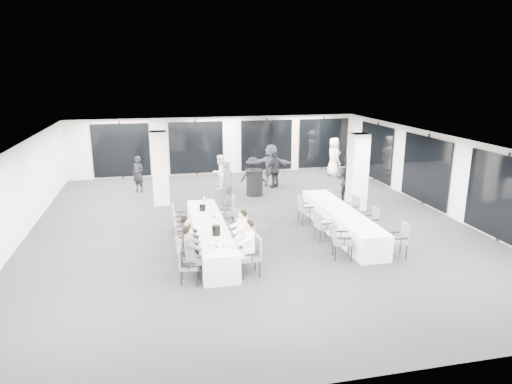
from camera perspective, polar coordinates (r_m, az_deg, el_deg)
room at (r=15.99m, az=1.55°, el=2.01°), size 14.04×16.04×2.84m
column_left at (r=17.57m, az=-11.90°, el=2.92°), size 0.60×0.60×2.80m
column_right at (r=16.98m, az=12.57°, el=2.47°), size 0.60×0.60×2.80m
banquet_table_main at (r=13.21m, az=-5.79°, el=-5.47°), size 0.90×5.00×0.75m
banquet_table_side at (r=14.62m, az=10.52°, el=-3.62°), size 0.90×5.00×0.75m
cocktail_table at (r=18.61m, az=-0.18°, el=1.19°), size 0.76×0.76×1.06m
chair_main_left_near at (r=11.18m, az=-8.77°, el=-8.75°), size 0.51×0.55×0.89m
chair_main_left_second at (r=11.91m, az=-9.02°, el=-7.34°), size 0.51×0.54×0.86m
chair_main_left_mid at (r=12.75m, az=-9.35°, el=-5.55°), size 0.49×0.55×0.96m
chair_main_left_fourth at (r=13.72m, az=-9.58°, el=-4.22°), size 0.45×0.51×0.89m
chair_main_left_far at (r=14.51m, az=-9.78°, el=-3.06°), size 0.53×0.57×0.94m
chair_main_right_near at (r=11.44m, az=-0.40°, el=-7.66°), size 0.53×0.59×1.00m
chair_main_right_second at (r=12.24m, az=-1.28°, el=-6.16°), size 0.60×0.63×0.98m
chair_main_right_mid at (r=12.89m, az=-1.88°, el=-4.92°), size 0.59×0.63×1.03m
chair_main_right_fourth at (r=13.94m, az=-2.78°, el=-3.74°), size 0.54×0.56×0.88m
chair_main_right_far at (r=14.85m, az=-3.40°, el=-2.21°), size 0.63×0.66×1.03m
chair_side_left_near at (r=12.59m, az=10.37°, el=-5.65°), size 0.63×0.66×1.03m
chair_side_left_mid at (r=13.87m, az=8.13°, el=-3.98°), size 0.48×0.53×0.88m
chair_side_left_far at (r=15.27m, az=6.04°, el=-1.96°), size 0.50×0.56×0.96m
chair_side_right_near at (r=13.11m, az=17.58°, el=-5.49°), size 0.54×0.58×0.96m
chair_side_right_mid at (r=14.50m, az=14.30°, el=-3.41°), size 0.47×0.52×0.90m
chair_side_right_far at (r=15.74m, az=11.97°, el=-1.83°), size 0.49×0.53×0.89m
seated_guest_a at (r=11.06m, az=-8.00°, el=-7.28°), size 0.50×0.38×1.44m
seated_guest_b at (r=11.81m, az=-8.33°, el=-5.81°), size 0.50×0.38×1.44m
seated_guest_c at (r=11.32m, az=-1.25°, el=-6.60°), size 0.50×0.38×1.44m
seated_guest_d at (r=12.10m, az=-2.04°, el=-5.14°), size 0.50×0.38×1.44m
standing_guest_a at (r=17.54m, az=-3.57°, el=1.58°), size 0.86×0.83×1.83m
standing_guest_b at (r=19.58m, az=-4.56°, el=2.77°), size 0.96×0.88×1.70m
standing_guest_c at (r=18.59m, az=-0.38°, el=2.31°), size 1.28×0.92×1.79m
standing_guest_d at (r=19.78m, az=2.39°, el=3.08°), size 1.21×0.98×1.79m
standing_guest_e at (r=22.39m, az=9.70°, el=4.66°), size 0.70×1.06×2.09m
standing_guest_f at (r=20.14m, az=1.91°, el=3.76°), size 2.07×1.30×2.11m
standing_guest_g at (r=19.73m, az=-14.52°, el=2.45°), size 0.80×0.79×1.71m
standing_guest_h at (r=17.97m, az=11.29°, el=1.94°), size 1.13×1.09×2.02m
ice_bucket_near at (r=12.13m, az=-5.00°, el=-4.81°), size 0.22×0.22×0.26m
ice_bucket_far at (r=14.27m, az=-6.70°, el=-1.88°), size 0.19×0.19×0.22m
water_bottle_a at (r=11.18m, az=-4.91°, el=-6.66°), size 0.07×0.07×0.23m
water_bottle_b at (r=13.36m, az=-5.24°, el=-2.98°), size 0.07×0.07×0.24m
water_bottle_c at (r=15.09m, az=-6.46°, el=-0.95°), size 0.07×0.07×0.21m
plate_a at (r=11.46m, az=-5.74°, el=-6.67°), size 0.21×0.21×0.03m
plate_b at (r=11.39m, az=-3.87°, el=-6.77°), size 0.21×0.21×0.03m
plate_c at (r=12.60m, az=-5.26°, el=-4.61°), size 0.18×0.18×0.03m
wine_glass at (r=10.92m, az=-3.00°, el=-6.88°), size 0.08×0.08×0.22m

